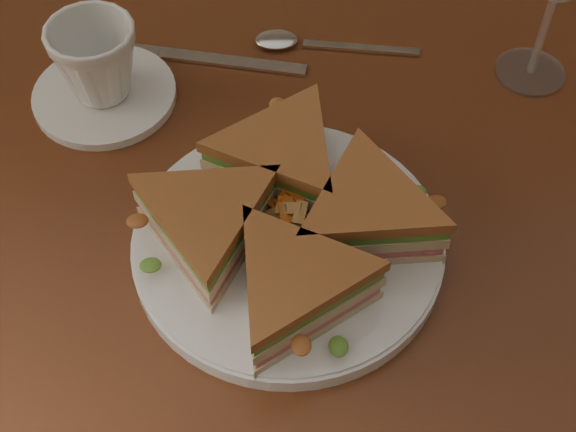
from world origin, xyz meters
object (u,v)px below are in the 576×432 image
(sandwich_wedges, at_px, (288,219))
(coffee_cup, at_px, (96,61))
(knife, at_px, (204,59))
(table, at_px, (282,239))
(plate, at_px, (288,244))
(spoon, at_px, (297,42))
(saucer, at_px, (105,95))

(sandwich_wedges, height_order, coffee_cup, coffee_cup)
(knife, bearing_deg, table, -53.31)
(plate, relative_size, spoon, 1.54)
(spoon, bearing_deg, sandwich_wedges, -85.46)
(spoon, bearing_deg, coffee_cup, -150.98)
(spoon, relative_size, coffee_cup, 2.02)
(table, distance_m, sandwich_wedges, 0.17)
(saucer, bearing_deg, table, -32.97)
(knife, height_order, saucer, saucer)
(table, relative_size, spoon, 6.56)
(plate, bearing_deg, coffee_cup, 133.26)
(plate, xyz_separation_m, sandwich_wedges, (-0.00, 0.00, 0.04))
(spoon, height_order, saucer, same)
(knife, height_order, coffee_cup, coffee_cup)
(table, xyz_separation_m, plate, (0.00, -0.08, 0.11))
(coffee_cup, bearing_deg, plate, -39.80)
(plate, xyz_separation_m, spoon, (0.02, 0.28, -0.00))
(spoon, distance_m, saucer, 0.22)
(table, height_order, knife, knife)
(table, relative_size, sandwich_wedges, 4.03)
(coffee_cup, bearing_deg, knife, 35.82)
(plate, height_order, spoon, plate)
(plate, bearing_deg, sandwich_wedges, 180.00)
(saucer, distance_m, coffee_cup, 0.05)
(table, distance_m, knife, 0.22)
(saucer, xyz_separation_m, coffee_cup, (0.00, 0.00, 0.05))
(sandwich_wedges, distance_m, saucer, 0.28)
(spoon, bearing_deg, plate, -85.46)
(saucer, bearing_deg, coffee_cup, 0.00)
(table, bearing_deg, plate, -86.79)
(table, xyz_separation_m, spoon, (0.02, 0.20, 0.10))
(knife, bearing_deg, spoon, 23.62)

